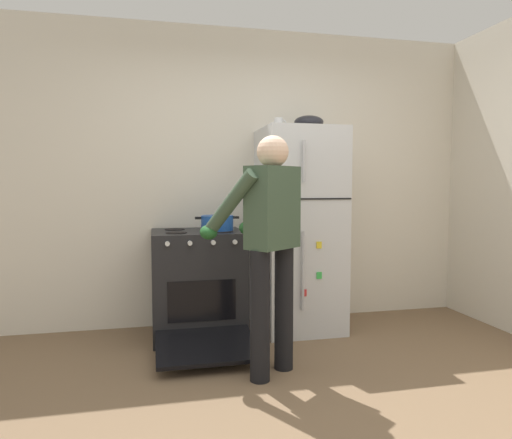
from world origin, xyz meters
name	(u,v)px	position (x,y,z in m)	size (l,w,h in m)	color
ground	(315,420)	(0.00, 0.00, 0.00)	(8.00, 8.00, 0.00)	brown
kitchen_wall_back	(245,177)	(0.00, 1.95, 1.35)	(6.00, 0.10, 2.70)	silver
refrigerator	(299,230)	(0.42, 1.57, 0.88)	(0.68, 0.72, 1.77)	silver
stove_range	(198,285)	(-0.48, 1.55, 0.44)	(0.76, 1.21, 0.90)	black
person_cook	(268,233)	(-0.10, 0.67, 0.96)	(0.67, 0.72, 1.60)	black
red_pot	(217,223)	(-0.32, 1.52, 0.96)	(0.37, 0.27, 0.12)	#19479E
coffee_mug	(279,123)	(0.24, 1.62, 1.82)	(0.11, 0.08, 0.10)	silver
mixing_bowl	(309,122)	(0.50, 1.57, 1.83)	(0.26, 0.26, 0.11)	black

